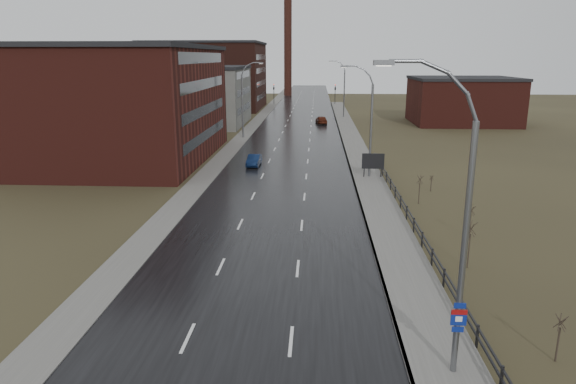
# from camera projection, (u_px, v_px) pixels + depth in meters

# --- Properties ---
(road) EXTENTS (14.00, 300.00, 0.06)m
(road) POSITION_uv_depth(u_px,v_px,m) (294.00, 140.00, 76.71)
(road) COLOR black
(road) RESTS_ON ground
(sidewalk_right) EXTENTS (3.20, 180.00, 0.18)m
(sidewalk_right) POSITION_uv_depth(u_px,v_px,m) (368.00, 179.00, 52.11)
(sidewalk_right) COLOR #595651
(sidewalk_right) RESTS_ON ground
(curb_right) EXTENTS (0.16, 180.00, 0.18)m
(curb_right) POSITION_uv_depth(u_px,v_px,m) (353.00, 179.00, 52.19)
(curb_right) COLOR slate
(curb_right) RESTS_ON ground
(sidewalk_left) EXTENTS (2.40, 260.00, 0.12)m
(sidewalk_left) POSITION_uv_depth(u_px,v_px,m) (240.00, 139.00, 77.15)
(sidewalk_left) COLOR #595651
(sidewalk_left) RESTS_ON ground
(warehouse_near) EXTENTS (22.44, 28.56, 13.50)m
(warehouse_near) POSITION_uv_depth(u_px,v_px,m) (115.00, 103.00, 61.64)
(warehouse_near) COLOR #471914
(warehouse_near) RESTS_ON ground
(warehouse_mid) EXTENTS (16.32, 20.40, 10.50)m
(warehouse_mid) POSITION_uv_depth(u_px,v_px,m) (201.00, 95.00, 93.71)
(warehouse_mid) COLOR slate
(warehouse_mid) RESTS_ON ground
(warehouse_far) EXTENTS (26.52, 24.48, 15.50)m
(warehouse_far) POSITION_uv_depth(u_px,v_px,m) (207.00, 75.00, 122.30)
(warehouse_far) COLOR #331611
(warehouse_far) RESTS_ON ground
(building_right) EXTENTS (18.36, 16.32, 8.50)m
(building_right) POSITION_uv_depth(u_px,v_px,m) (462.00, 100.00, 95.24)
(building_right) COLOR #471914
(building_right) RESTS_ON ground
(smokestack) EXTENTS (2.70, 2.70, 30.70)m
(smokestack) POSITION_uv_depth(u_px,v_px,m) (288.00, 45.00, 159.94)
(smokestack) COLOR #331611
(smokestack) RESTS_ON ground
(streetlight_main) EXTENTS (3.91, 0.29, 12.11)m
(streetlight_main) POSITION_uv_depth(u_px,v_px,m) (457.00, 229.00, 18.73)
(streetlight_main) COLOR slate
(streetlight_main) RESTS_ON ground
(streetlight_right_mid) EXTENTS (3.36, 0.28, 11.35)m
(streetlight_right_mid) POSITION_uv_depth(u_px,v_px,m) (368.00, 121.00, 51.61)
(streetlight_right_mid) COLOR slate
(streetlight_right_mid) RESTS_ON ground
(streetlight_left) EXTENTS (3.36, 0.28, 11.35)m
(streetlight_left) POSITION_uv_depth(u_px,v_px,m) (244.00, 100.00, 77.57)
(streetlight_left) COLOR slate
(streetlight_left) RESTS_ON ground
(streetlight_right_far) EXTENTS (3.36, 0.28, 11.35)m
(streetlight_right_far) POSITION_uv_depth(u_px,v_px,m) (343.00, 89.00, 103.72)
(streetlight_right_far) COLOR slate
(streetlight_right_far) RESTS_ON ground
(guardrail) EXTENTS (0.10, 53.05, 1.10)m
(guardrail) POSITION_uv_depth(u_px,v_px,m) (416.00, 226.00, 35.75)
(guardrail) COLOR black
(guardrail) RESTS_ON ground
(shrub_b) EXTENTS (0.50, 0.52, 2.09)m
(shrub_b) POSITION_uv_depth(u_px,v_px,m) (559.00, 337.00, 20.85)
(shrub_b) COLOR #382D23
(shrub_b) RESTS_ON ground
(shrub_c) EXTENTS (0.68, 0.72, 2.88)m
(shrub_c) POSITION_uv_depth(u_px,v_px,m) (469.00, 243.00, 30.11)
(shrub_c) COLOR #382D23
(shrub_c) RESTS_ON ground
(shrub_d) EXTENTS (0.55, 0.58, 2.34)m
(shrub_d) POSITION_uv_depth(u_px,v_px,m) (470.00, 221.00, 35.20)
(shrub_d) COLOR #382D23
(shrub_d) RESTS_ON ground
(shrub_e) EXTENTS (0.59, 0.62, 2.48)m
(shrub_e) POSITION_uv_depth(u_px,v_px,m) (419.00, 189.00, 43.41)
(shrub_e) COLOR #382D23
(shrub_e) RESTS_ON ground
(shrub_f) EXTENTS (0.38, 0.39, 1.54)m
(shrub_f) POSITION_uv_depth(u_px,v_px,m) (431.00, 183.00, 47.56)
(shrub_f) COLOR #382D23
(shrub_f) RESTS_ON ground
(billboard) EXTENTS (2.27, 0.17, 2.63)m
(billboard) POSITION_uv_depth(u_px,v_px,m) (373.00, 162.00, 52.27)
(billboard) COLOR black
(billboard) RESTS_ON ground
(traffic_light_left) EXTENTS (0.58, 2.73, 5.30)m
(traffic_light_left) POSITION_uv_depth(u_px,v_px,m) (274.00, 86.00, 133.88)
(traffic_light_left) COLOR black
(traffic_light_left) RESTS_ON ground
(traffic_light_right) EXTENTS (0.58, 2.73, 5.30)m
(traffic_light_right) POSITION_uv_depth(u_px,v_px,m) (335.00, 86.00, 133.02)
(traffic_light_right) COLOR black
(traffic_light_right) RESTS_ON ground
(car_near) EXTENTS (1.48, 3.94, 1.29)m
(car_near) POSITION_uv_depth(u_px,v_px,m) (254.00, 161.00, 58.54)
(car_near) COLOR #0B1A3B
(car_near) RESTS_ON ground
(car_far) EXTENTS (2.36, 4.63, 1.51)m
(car_far) POSITION_uv_depth(u_px,v_px,m) (321.00, 120.00, 94.92)
(car_far) COLOR #4D190C
(car_far) RESTS_ON ground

